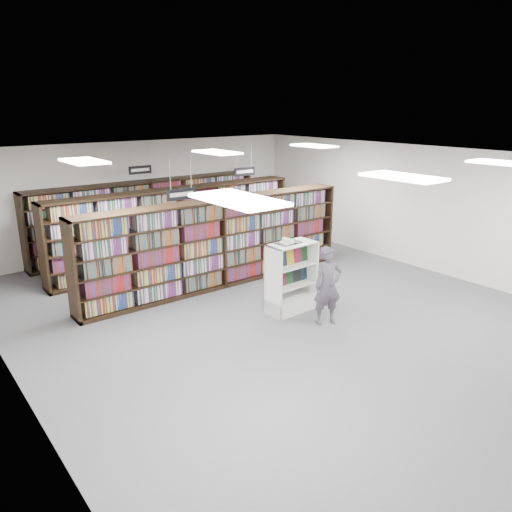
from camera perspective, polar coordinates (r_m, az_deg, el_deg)
floor at (r=10.64m, az=1.87°, el=-6.25°), size 12.00×12.00×0.00m
ceiling at (r=9.83m, az=2.05°, el=11.16°), size 10.00×12.00×0.10m
wall_back at (r=15.12m, az=-12.76°, el=6.67°), size 10.00×0.10×3.20m
wall_left at (r=8.06m, az=-26.73°, el=-3.68°), size 0.10×12.00×3.20m
wall_right at (r=13.77m, az=18.30°, el=5.25°), size 0.10×12.00×3.20m
bookshelf_row_near at (r=11.81m, az=-4.25°, el=1.49°), size 7.00×0.60×2.10m
bookshelf_row_mid at (r=13.48m, az=-8.96°, el=3.27°), size 7.00×0.60×2.10m
bookshelf_row_far at (r=14.96m, az=-12.13°, el=4.46°), size 7.00×0.60×2.10m
aisle_sign_left at (r=9.90m, az=-8.51°, el=7.12°), size 0.65×0.02×0.80m
aisle_sign_right at (r=13.17m, az=-1.31°, el=9.71°), size 0.65×0.02×0.80m
aisle_sign_center at (r=13.88m, az=-13.10°, el=9.65°), size 0.65×0.02×0.80m
troffer_front_left at (r=5.66m, az=-2.06°, el=6.46°), size 0.60×1.20×0.04m
troffer_front_center at (r=7.78m, az=16.43°, el=8.66°), size 0.60×1.20×0.04m
troffer_front_right at (r=10.34m, az=26.51°, el=9.49°), size 0.60×1.20×0.04m
troffer_back_left at (r=10.12m, az=-19.07°, el=10.20°), size 0.60×1.20×0.04m
troffer_back_center at (r=11.44m, az=-4.49°, el=11.73°), size 0.60×1.20×0.04m
troffer_back_right at (r=13.31m, az=6.63°, el=12.40°), size 0.60×1.20×0.04m
endcap_display at (r=10.51m, az=3.88°, el=-3.67°), size 1.08×0.57×1.49m
open_book at (r=10.14m, az=3.73°, el=1.65°), size 0.54×0.33×0.12m
shopper at (r=9.88m, az=8.20°, el=-3.38°), size 0.67×0.56×1.58m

